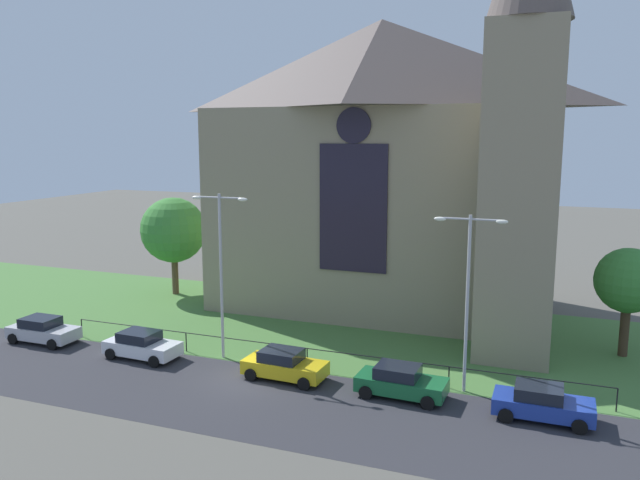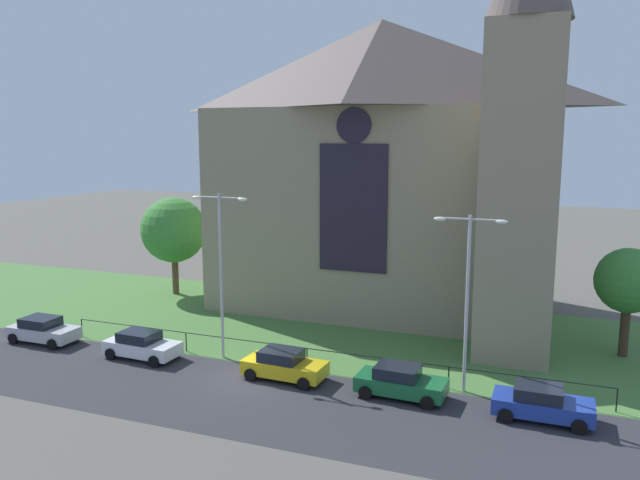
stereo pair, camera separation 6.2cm
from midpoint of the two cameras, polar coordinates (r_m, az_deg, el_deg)
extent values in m
plane|color=#56544C|center=(41.45, -0.15, -7.66)|extent=(160.00, 160.00, 0.00)
cube|color=#2D2D33|center=(31.23, -8.34, -13.64)|extent=(120.00, 8.00, 0.01)
cube|color=#477538|center=(39.68, -1.20, -8.45)|extent=(120.00, 20.00, 0.01)
cube|color=gray|center=(45.12, 5.42, 2.80)|extent=(22.00, 12.00, 14.00)
pyramid|color=#594C47|center=(45.08, 5.63, 15.53)|extent=(22.00, 12.00, 6.00)
cube|color=black|center=(39.28, 3.06, 2.87)|extent=(4.40, 0.16, 8.00)
cylinder|color=black|center=(39.03, 3.13, 10.32)|extent=(2.20, 0.15, 2.20)
cube|color=gray|center=(35.39, 17.70, 3.82)|extent=(4.00, 4.00, 18.00)
cylinder|color=black|center=(33.68, -1.14, -9.79)|extent=(29.82, 0.05, 0.05)
cylinder|color=black|center=(41.56, -20.72, -7.45)|extent=(0.07, 0.07, 1.10)
cylinder|color=black|center=(37.17, -11.98, -9.02)|extent=(0.06, 0.07, 1.10)
cylinder|color=black|center=(33.87, -1.13, -10.67)|extent=(0.07, 0.07, 1.10)
cylinder|color=black|center=(32.00, 11.62, -12.10)|extent=(0.07, 0.07, 1.10)
cylinder|color=black|center=(31.81, 25.34, -12.99)|extent=(0.06, 0.07, 1.10)
cylinder|color=brown|center=(50.21, -12.93, -3.00)|extent=(0.50, 0.50, 3.15)
sphere|color=#387F33|center=(49.60, -13.08, 0.90)|extent=(5.01, 5.01, 5.01)
cylinder|color=#423021|center=(39.26, 25.90, -7.36)|extent=(0.51, 0.51, 2.97)
sphere|color=#387F33|center=(38.58, 26.20, -3.31)|extent=(3.60, 3.60, 3.60)
cylinder|color=#B2B2B7|center=(34.77, -8.89, -3.35)|extent=(0.16, 0.16, 9.12)
cylinder|color=#B2B2B7|center=(34.43, -10.09, 3.85)|extent=(1.40, 0.10, 0.10)
cylinder|color=#B2B2B7|center=(33.73, -8.05, 3.79)|extent=(1.40, 0.10, 0.10)
ellipsoid|color=white|center=(34.80, -11.08, 3.80)|extent=(0.57, 0.26, 0.20)
ellipsoid|color=white|center=(33.40, -6.99, 3.67)|extent=(0.57, 0.26, 0.20)
cylinder|color=#B2B2B7|center=(30.63, 13.21, -5.76)|extent=(0.16, 0.16, 8.58)
cylinder|color=#B2B2B7|center=(29.94, 12.18, 1.92)|extent=(1.40, 0.10, 0.10)
cylinder|color=#B2B2B7|center=(29.76, 14.84, 1.77)|extent=(1.40, 0.10, 0.10)
ellipsoid|color=white|center=(30.06, 10.86, 1.89)|extent=(0.57, 0.26, 0.20)
ellipsoid|color=white|center=(29.70, 16.18, 1.60)|extent=(0.57, 0.26, 0.20)
cube|color=#B7B7BC|center=(41.31, -23.70, -7.66)|extent=(4.21, 1.83, 0.70)
cube|color=black|center=(41.28, -23.95, -6.79)|extent=(2.01, 1.61, 0.55)
cylinder|color=black|center=(41.04, -21.30, -8.04)|extent=(0.64, 0.22, 0.64)
cylinder|color=black|center=(39.80, -23.04, -8.69)|extent=(0.64, 0.22, 0.64)
cylinder|color=black|center=(43.01, -24.25, -7.44)|extent=(0.64, 0.22, 0.64)
cylinder|color=black|center=(41.82, -25.99, -8.03)|extent=(0.64, 0.22, 0.64)
cube|color=silver|center=(36.66, -15.72, -9.34)|extent=(4.27, 1.96, 0.70)
cube|color=black|center=(36.59, -16.01, -8.36)|extent=(2.06, 1.68, 0.55)
cylinder|color=black|center=(36.56, -12.99, -9.76)|extent=(0.65, 0.25, 0.64)
cylinder|color=black|center=(35.22, -14.74, -10.58)|extent=(0.65, 0.25, 0.64)
cylinder|color=black|center=(38.30, -16.59, -9.02)|extent=(0.65, 0.25, 0.64)
cylinder|color=black|center=(37.02, -18.39, -9.76)|extent=(0.65, 0.25, 0.64)
cube|color=gold|center=(32.51, -3.16, -11.45)|extent=(4.27, 1.97, 0.70)
cube|color=black|center=(32.37, -3.49, -10.36)|extent=(2.06, 1.68, 0.55)
cylinder|color=black|center=(32.79, -0.09, -11.79)|extent=(0.65, 0.25, 0.64)
cylinder|color=black|center=(31.27, -1.43, -12.88)|extent=(0.65, 0.25, 0.64)
cylinder|color=black|center=(33.99, -4.72, -11.04)|extent=(0.65, 0.25, 0.64)
cylinder|color=black|center=(32.52, -6.25, -12.03)|extent=(0.65, 0.25, 0.64)
cube|color=#196033|center=(30.65, 7.43, -12.85)|extent=(4.27, 1.96, 0.70)
cube|color=black|center=(30.47, 7.08, -11.72)|extent=(2.06, 1.68, 0.55)
cylinder|color=black|center=(31.24, 10.54, -13.06)|extent=(0.65, 0.24, 0.64)
cylinder|color=black|center=(29.63, 9.75, -14.33)|extent=(0.65, 0.24, 0.64)
cylinder|color=black|center=(31.94, 5.27, -12.42)|extent=(0.65, 0.24, 0.64)
cylinder|color=black|center=(30.36, 4.19, -13.61)|extent=(0.65, 0.24, 0.64)
cube|color=#1E3899|center=(29.81, 19.58, -14.00)|extent=(4.20, 1.80, 0.70)
cube|color=black|center=(29.57, 19.25, -12.87)|extent=(2.00, 1.60, 0.55)
cylinder|color=black|center=(30.78, 22.41, -14.00)|extent=(0.64, 0.22, 0.64)
cylinder|color=black|center=(29.13, 22.48, -15.38)|extent=(0.64, 0.22, 0.64)
cylinder|color=black|center=(30.80, 16.79, -13.66)|extent=(0.64, 0.22, 0.64)
cylinder|color=black|center=(29.15, 16.50, -15.02)|extent=(0.64, 0.22, 0.64)
camera|label=1|loc=(0.03, -89.95, 0.01)|focal=35.34mm
camera|label=2|loc=(0.03, 90.05, -0.01)|focal=35.34mm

